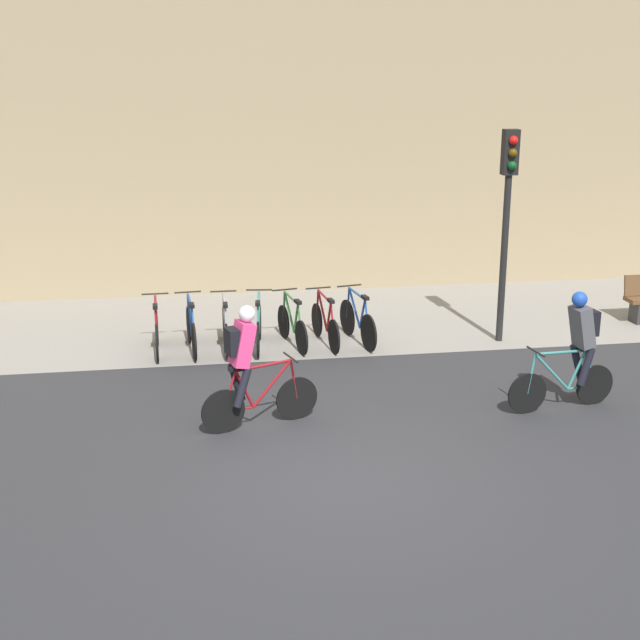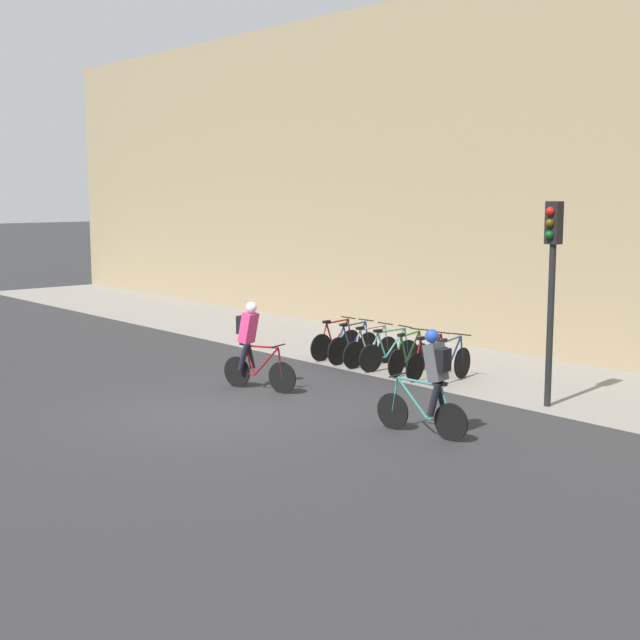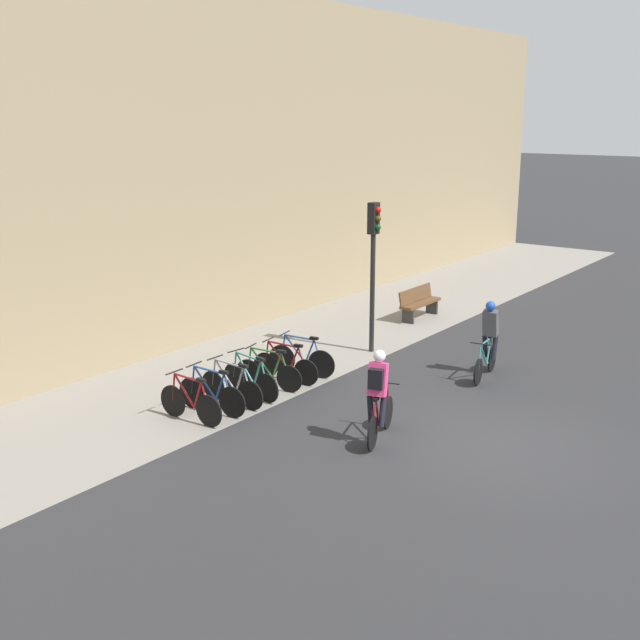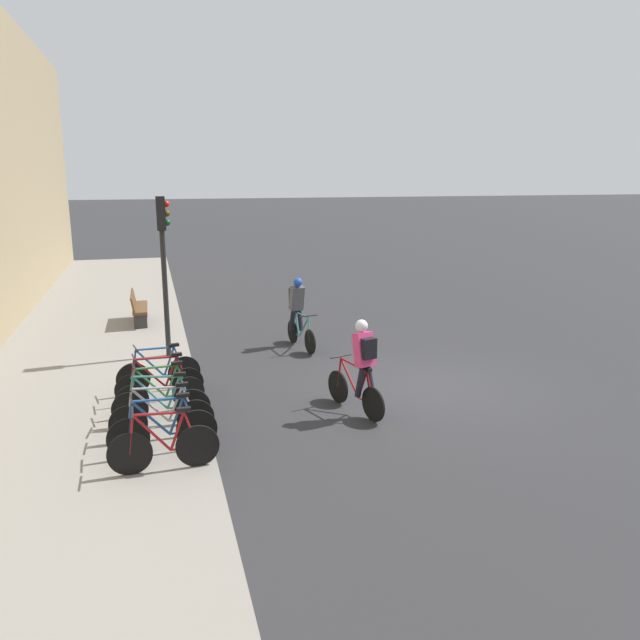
{
  "view_description": "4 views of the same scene",
  "coord_description": "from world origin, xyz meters",
  "px_view_note": "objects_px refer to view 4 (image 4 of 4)",
  "views": [
    {
      "loc": [
        -1.83,
        -9.52,
        4.96
      ],
      "look_at": [
        0.24,
        3.89,
        0.87
      ],
      "focal_mm": 50.0,
      "sensor_mm": 36.0,
      "label": 1
    },
    {
      "loc": [
        12.87,
        -8.62,
        3.87
      ],
      "look_at": [
        0.61,
        2.13,
        1.54
      ],
      "focal_mm": 50.0,
      "sensor_mm": 36.0,
      "label": 2
    },
    {
      "loc": [
        -12.6,
        -5.4,
        5.84
      ],
      "look_at": [
        0.52,
        4.29,
        1.58
      ],
      "focal_mm": 45.0,
      "sensor_mm": 36.0,
      "label": 3
    },
    {
      "loc": [
        -11.03,
        5.27,
        4.22
      ],
      "look_at": [
        -0.47,
        2.4,
        1.64
      ],
      "focal_mm": 35.0,
      "sensor_mm": 36.0,
      "label": 4
    }
  ],
  "objects_px": {
    "cyclist_grey": "(298,310)",
    "parked_bike_1": "(163,430)",
    "parked_bike_6": "(159,372)",
    "parked_bike_5": "(160,383)",
    "parked_bike_0": "(164,446)",
    "bench": "(138,307)",
    "cyclist_pink": "(362,364)",
    "traffic_light_pole": "(163,247)",
    "parked_bike_4": "(161,393)",
    "parked_bike_2": "(162,416)",
    "parked_bike_3": "(161,404)"
  },
  "relations": [
    {
      "from": "cyclist_grey",
      "to": "parked_bike_4",
      "type": "relative_size",
      "value": 1.09
    },
    {
      "from": "parked_bike_2",
      "to": "parked_bike_0",
      "type": "bearing_deg",
      "value": 179.91
    },
    {
      "from": "cyclist_grey",
      "to": "parked_bike_3",
      "type": "xyz_separation_m",
      "value": [
        -4.27,
        3.4,
        -0.56
      ]
    },
    {
      "from": "parked_bike_1",
      "to": "parked_bike_5",
      "type": "bearing_deg",
      "value": -0.02
    },
    {
      "from": "parked_bike_5",
      "to": "bench",
      "type": "xyz_separation_m",
      "value": [
        6.75,
        0.46,
        0.09
      ]
    },
    {
      "from": "parked_bike_5",
      "to": "parked_bike_2",
      "type": "bearing_deg",
      "value": 180.0
    },
    {
      "from": "bench",
      "to": "parked_bike_6",
      "type": "bearing_deg",
      "value": -175.71
    },
    {
      "from": "cyclist_pink",
      "to": "parked_bike_3",
      "type": "xyz_separation_m",
      "value": [
        0.45,
        3.45,
        -0.56
      ]
    },
    {
      "from": "parked_bike_2",
      "to": "bench",
      "type": "bearing_deg",
      "value": 3.13
    },
    {
      "from": "traffic_light_pole",
      "to": "bench",
      "type": "distance_m",
      "value": 4.26
    },
    {
      "from": "cyclist_grey",
      "to": "parked_bike_1",
      "type": "bearing_deg",
      "value": 147.91
    },
    {
      "from": "parked_bike_4",
      "to": "parked_bike_2",
      "type": "bearing_deg",
      "value": -179.97
    },
    {
      "from": "parked_bike_2",
      "to": "parked_bike_5",
      "type": "bearing_deg",
      "value": -0.0
    },
    {
      "from": "parked_bike_4",
      "to": "parked_bike_6",
      "type": "xyz_separation_m",
      "value": [
        1.17,
        0.0,
        0.02
      ]
    },
    {
      "from": "parked_bike_1",
      "to": "bench",
      "type": "distance_m",
      "value": 9.1
    },
    {
      "from": "parked_bike_3",
      "to": "cyclist_grey",
      "type": "bearing_deg",
      "value": -38.6
    },
    {
      "from": "cyclist_grey",
      "to": "parked_bike_5",
      "type": "xyz_separation_m",
      "value": [
        -3.1,
        3.4,
        -0.57
      ]
    },
    {
      "from": "parked_bike_2",
      "to": "bench",
      "type": "height_order",
      "value": "parked_bike_2"
    },
    {
      "from": "parked_bike_0",
      "to": "parked_bike_3",
      "type": "distance_m",
      "value": 1.75
    },
    {
      "from": "parked_bike_0",
      "to": "parked_bike_1",
      "type": "distance_m",
      "value": 0.58
    },
    {
      "from": "parked_bike_1",
      "to": "traffic_light_pole",
      "type": "distance_m",
      "value": 5.88
    },
    {
      "from": "parked_bike_3",
      "to": "bench",
      "type": "height_order",
      "value": "parked_bike_3"
    },
    {
      "from": "cyclist_grey",
      "to": "parked_bike_6",
      "type": "xyz_separation_m",
      "value": [
        -2.51,
        3.41,
        -0.55
      ]
    },
    {
      "from": "cyclist_grey",
      "to": "bench",
      "type": "xyz_separation_m",
      "value": [
        3.66,
        3.87,
        -0.47
      ]
    },
    {
      "from": "parked_bike_4",
      "to": "parked_bike_1",
      "type": "bearing_deg",
      "value": 179.99
    },
    {
      "from": "parked_bike_0",
      "to": "parked_bike_4",
      "type": "xyz_separation_m",
      "value": [
        2.34,
        -0.0,
        -0.01
      ]
    },
    {
      "from": "parked_bike_1",
      "to": "parked_bike_4",
      "type": "xyz_separation_m",
      "value": [
        1.75,
        -0.0,
        -0.01
      ]
    },
    {
      "from": "parked_bike_4",
      "to": "traffic_light_pole",
      "type": "relative_size",
      "value": 0.43
    },
    {
      "from": "parked_bike_2",
      "to": "traffic_light_pole",
      "type": "bearing_deg",
      "value": -3.11
    },
    {
      "from": "parked_bike_0",
      "to": "bench",
      "type": "distance_m",
      "value": 9.68
    },
    {
      "from": "cyclist_grey",
      "to": "parked_bike_3",
      "type": "bearing_deg",
      "value": 141.4
    },
    {
      "from": "cyclist_grey",
      "to": "bench",
      "type": "height_order",
      "value": "cyclist_grey"
    },
    {
      "from": "traffic_light_pole",
      "to": "cyclist_grey",
      "type": "bearing_deg",
      "value": -90.36
    },
    {
      "from": "cyclist_pink",
      "to": "parked_bike_2",
      "type": "relative_size",
      "value": 1.04
    },
    {
      "from": "parked_bike_5",
      "to": "traffic_light_pole",
      "type": "relative_size",
      "value": 0.44
    },
    {
      "from": "parked_bike_6",
      "to": "parked_bike_3",
      "type": "bearing_deg",
      "value": -179.96
    },
    {
      "from": "parked_bike_0",
      "to": "parked_bike_4",
      "type": "relative_size",
      "value": 1.0
    },
    {
      "from": "parked_bike_2",
      "to": "parked_bike_3",
      "type": "xyz_separation_m",
      "value": [
        0.58,
        0.0,
        0.0
      ]
    },
    {
      "from": "traffic_light_pole",
      "to": "parked_bike_5",
      "type": "bearing_deg",
      "value": 175.14
    },
    {
      "from": "parked_bike_3",
      "to": "cyclist_pink",
      "type": "bearing_deg",
      "value": -97.49
    },
    {
      "from": "traffic_light_pole",
      "to": "bench",
      "type": "relative_size",
      "value": 2.14
    },
    {
      "from": "cyclist_grey",
      "to": "parked_bike_0",
      "type": "height_order",
      "value": "cyclist_grey"
    },
    {
      "from": "parked_bike_1",
      "to": "traffic_light_pole",
      "type": "relative_size",
      "value": 0.45
    },
    {
      "from": "cyclist_grey",
      "to": "parked_bike_1",
      "type": "distance_m",
      "value": 6.43
    },
    {
      "from": "cyclist_grey",
      "to": "traffic_light_pole",
      "type": "xyz_separation_m",
      "value": [
        0.02,
        3.14,
        1.63
      ]
    },
    {
      "from": "cyclist_grey",
      "to": "parked_bike_5",
      "type": "bearing_deg",
      "value": 132.28
    },
    {
      "from": "cyclist_pink",
      "to": "bench",
      "type": "height_order",
      "value": "cyclist_pink"
    },
    {
      "from": "cyclist_pink",
      "to": "parked_bike_1",
      "type": "distance_m",
      "value": 3.57
    },
    {
      "from": "cyclist_grey",
      "to": "parked_bike_1",
      "type": "relative_size",
      "value": 1.04
    },
    {
      "from": "cyclist_pink",
      "to": "parked_bike_0",
      "type": "height_order",
      "value": "cyclist_pink"
    }
  ]
}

